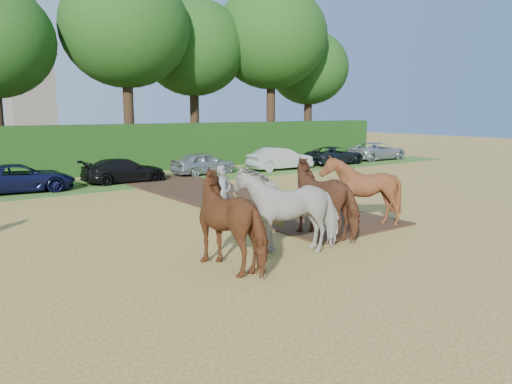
% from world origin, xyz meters
% --- Properties ---
extents(ground, '(120.00, 120.00, 0.00)m').
position_xyz_m(ground, '(0.00, 0.00, 0.00)').
color(ground, gold).
rests_on(ground, ground).
extents(earth_strip, '(4.50, 17.00, 0.05)m').
position_xyz_m(earth_strip, '(1.50, 7.00, 0.03)').
color(earth_strip, '#472D1C').
rests_on(earth_strip, ground).
extents(grass_verge, '(50.00, 5.00, 0.03)m').
position_xyz_m(grass_verge, '(0.00, 14.00, 0.01)').
color(grass_verge, '#38601E').
rests_on(grass_verge, ground).
extents(hedgerow, '(46.00, 1.60, 3.00)m').
position_xyz_m(hedgerow, '(0.00, 18.50, 1.50)').
color(hedgerow, '#14380F').
rests_on(hedgerow, ground).
extents(plough_team, '(7.88, 6.18, 2.37)m').
position_xyz_m(plough_team, '(-0.81, -0.92, 1.18)').
color(plough_team, brown).
rests_on(plough_team, ground).
extents(parked_cars, '(41.08, 3.09, 1.47)m').
position_xyz_m(parked_cars, '(3.80, 13.97, 0.68)').
color(parked_cars, silver).
rests_on(parked_cars, ground).
extents(treeline, '(48.70, 10.60, 14.21)m').
position_xyz_m(treeline, '(-1.69, 21.69, 8.97)').
color(treeline, '#382616').
rests_on(treeline, ground).
extents(church, '(5.20, 5.20, 27.00)m').
position_xyz_m(church, '(4.00, 55.00, 13.73)').
color(church, slate).
rests_on(church, ground).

